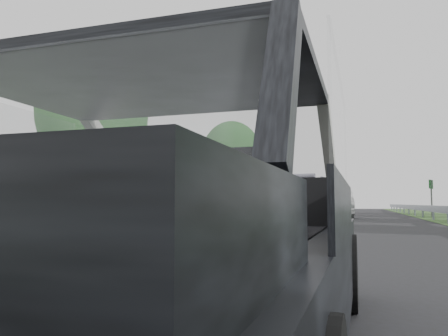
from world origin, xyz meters
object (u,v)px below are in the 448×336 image
Objects in this scene: cat at (244,168)px; other_car at (337,204)px; subject_car at (181,224)px; highway_sign at (432,198)px.

cat is 0.12× the size of other_car.
highway_sign is at bearing 79.42° from subject_car.
other_car is (-0.61, 23.81, -0.27)m from cat.
highway_sign reaches higher than other_car.
subject_car is at bearing -93.33° from other_car.
other_car reaches higher than subject_car.
highway_sign is (4.91, 26.76, 0.06)m from cat.
subject_car is 1.74× the size of highway_sign.
cat is 23.82m from other_car.
other_car is at bearing -131.25° from highway_sign.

